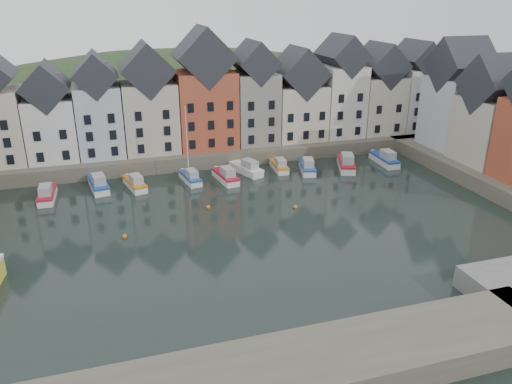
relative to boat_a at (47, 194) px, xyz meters
name	(u,v)px	position (x,y,z in m)	size (l,w,h in m)	color
ground	(260,232)	(22.58, -16.64, -0.69)	(260.00, 260.00, 0.00)	black
far_quay	(204,147)	(22.58, 13.36, 0.31)	(90.00, 16.00, 2.00)	#524D3F
hillside	(183,198)	(22.60, 39.36, -18.65)	(153.60, 70.40, 64.00)	#21351A
far_terrace	(225,100)	(25.79, 11.36, 8.19)	(72.37, 8.16, 17.78)	beige
right_terrace	(496,113)	(58.58, -8.56, 8.23)	(8.30, 24.25, 16.36)	#ADB8C0
mooring_buoys	(213,216)	(18.58, -11.30, -0.54)	(20.50, 5.50, 0.50)	#C06B16
boat_a	(47,194)	(0.00, 0.00, 0.00)	(2.04, 6.06, 2.31)	silver
boat_b	(98,184)	(6.18, 1.77, 0.05)	(2.90, 6.65, 2.47)	silver
boat_c	(135,183)	(10.81, 0.82, -0.03)	(2.98, 6.01, 2.21)	silver
boat_d	(190,177)	(18.19, 1.00, -0.01)	(2.50, 5.68, 10.49)	silver
boat_e	(226,176)	(22.88, -0.10, 0.01)	(2.73, 6.33, 2.35)	silver
boat_f	(247,169)	(26.52, 2.12, 0.02)	(3.87, 6.46, 2.37)	silver
boat_g	(279,166)	(31.44, 2.15, -0.07)	(2.08, 5.52, 2.08)	silver
boat_h	(307,167)	(35.12, 0.40, 0.01)	(3.45, 6.36, 2.33)	silver
boat_i	(346,163)	(41.04, -0.16, 0.11)	(4.50, 7.30, 2.68)	silver
boat_j	(385,159)	(47.62, 0.13, 0.05)	(2.31, 6.57, 2.49)	silver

